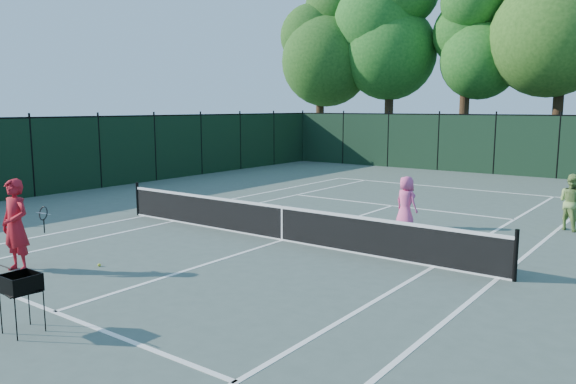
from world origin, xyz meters
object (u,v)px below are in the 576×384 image
Objects in this scene: ball_hopper at (21,284)px; loose_ball_midcourt at (99,265)px; coach at (16,225)px; player_pink at (406,202)px; player_green at (572,202)px.

ball_hopper reaches higher than loose_ball_midcourt.
player_pink is (4.75, 8.86, -0.24)m from coach.
ball_hopper is at bearing -33.70° from coach.
player_green is 23.40× the size of loose_ball_midcourt.
coach reaches higher than player_green.
loose_ball_midcourt is at bearing 40.44° from coach.
player_green is at bearing 45.93° from coach.
player_green is at bearing 76.35° from ball_hopper.
coach is 3.69m from ball_hopper.
ball_hopper is 3.67m from loose_ball_midcourt.
player_green is (3.87, 2.46, 0.05)m from player_pink.
loose_ball_midcourt is (-3.64, -7.67, -0.71)m from player_pink.
player_pink is 1.59× the size of ball_hopper.
ball_hopper is at bearing 101.68° from player_pink.
player_green is at bearing -127.99° from player_pink.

